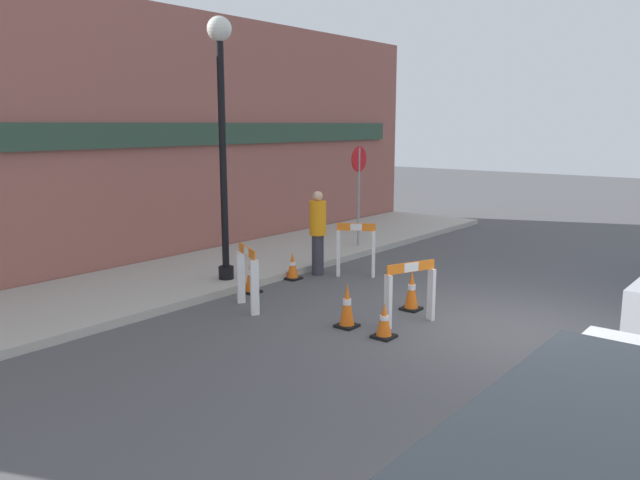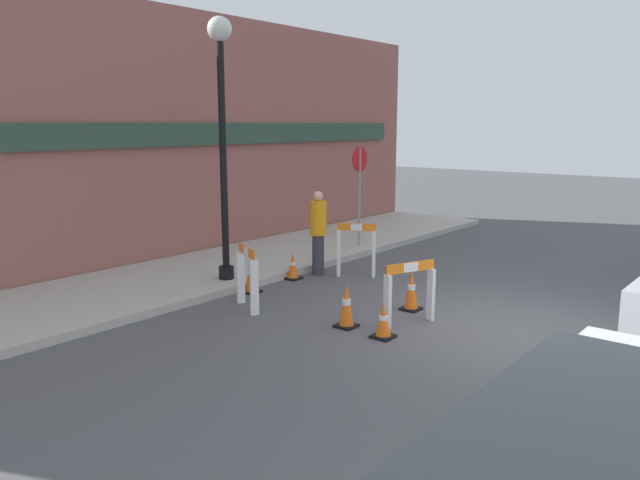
% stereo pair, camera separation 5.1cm
% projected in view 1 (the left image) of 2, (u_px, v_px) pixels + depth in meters
% --- Properties ---
extents(ground_plane, '(60.00, 60.00, 0.00)m').
position_uv_depth(ground_plane, '(500.00, 327.00, 9.44)').
color(ground_plane, '#4C4C4F').
extents(sidewalk_slab, '(18.00, 3.01, 0.14)m').
position_uv_depth(sidewalk_slab, '(227.00, 267.00, 13.12)').
color(sidewalk_slab, '#ADA89E').
rests_on(sidewalk_slab, ground_plane).
extents(storefront_facade, '(18.00, 0.22, 5.50)m').
position_uv_depth(storefront_facade, '(174.00, 137.00, 13.60)').
color(storefront_facade, '#93564C').
rests_on(storefront_facade, ground_plane).
extents(streetlamp_post, '(0.44, 0.44, 4.76)m').
position_uv_depth(streetlamp_post, '(222.00, 113.00, 11.25)').
color(streetlamp_post, black).
rests_on(streetlamp_post, sidewalk_slab).
extents(stop_sign, '(0.60, 0.06, 2.37)m').
position_uv_depth(stop_sign, '(359.00, 180.00, 14.78)').
color(stop_sign, gray).
rests_on(stop_sign, sidewalk_slab).
extents(barricade_0, '(0.88, 0.45, 0.97)m').
position_uv_depth(barricade_0, '(410.00, 290.00, 9.48)').
color(barricade_0, white).
rests_on(barricade_0, ground_plane).
extents(barricade_1, '(0.50, 0.73, 1.09)m').
position_uv_depth(barricade_1, '(356.00, 248.00, 12.45)').
color(barricade_1, white).
rests_on(barricade_1, ground_plane).
extents(barricade_2, '(0.49, 0.78, 1.06)m').
position_uv_depth(barricade_2, '(247.00, 276.00, 10.26)').
color(barricade_2, white).
rests_on(barricade_2, ground_plane).
extents(traffic_cone_0, '(0.30, 0.30, 0.54)m').
position_uv_depth(traffic_cone_0, '(293.00, 266.00, 12.29)').
color(traffic_cone_0, black).
rests_on(traffic_cone_0, ground_plane).
extents(traffic_cone_1, '(0.30, 0.30, 0.51)m').
position_uv_depth(traffic_cone_1, '(384.00, 321.00, 8.92)').
color(traffic_cone_1, black).
rests_on(traffic_cone_1, ground_plane).
extents(traffic_cone_2, '(0.30, 0.30, 0.69)m').
position_uv_depth(traffic_cone_2, '(347.00, 306.00, 9.37)').
color(traffic_cone_2, black).
rests_on(traffic_cone_2, ground_plane).
extents(traffic_cone_3, '(0.30, 0.30, 0.68)m').
position_uv_depth(traffic_cone_3, '(412.00, 291.00, 10.25)').
color(traffic_cone_3, black).
rests_on(traffic_cone_3, ground_plane).
extents(traffic_cone_4, '(0.30, 0.30, 0.66)m').
position_uv_depth(traffic_cone_4, '(251.00, 276.00, 11.29)').
color(traffic_cone_4, black).
rests_on(traffic_cone_4, ground_plane).
extents(person_worker, '(0.47, 0.47, 1.71)m').
position_uv_depth(person_worker, '(318.00, 230.00, 12.55)').
color(person_worker, '#33333D').
rests_on(person_worker, ground_plane).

